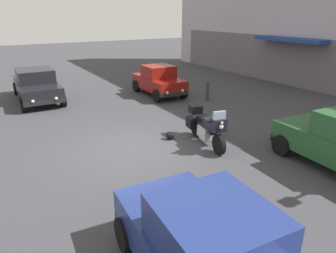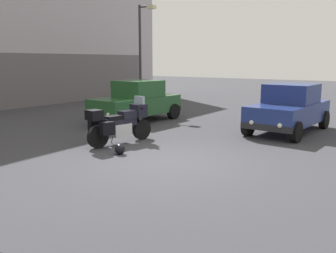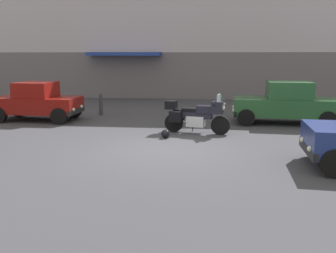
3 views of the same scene
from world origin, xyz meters
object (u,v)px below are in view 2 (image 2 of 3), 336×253
at_px(streetlamp_curbside, 142,48).
at_px(motorcycle, 120,123).
at_px(car_hatchback_near, 289,109).
at_px(car_wagon_end, 137,101).
at_px(helmet, 120,149).

bearing_deg(streetlamp_curbside, motorcycle, -147.25).
height_order(car_hatchback_near, streetlamp_curbside, streetlamp_curbside).
distance_m(car_hatchback_near, car_wagon_end, 5.83).
distance_m(motorcycle, car_hatchback_near, 5.87).
bearing_deg(car_wagon_end, streetlamp_curbside, -142.10).
height_order(motorcycle, car_wagon_end, car_wagon_end).
bearing_deg(car_hatchback_near, helmet, -21.84).
distance_m(motorcycle, streetlamp_curbside, 7.62).
bearing_deg(helmet, streetlamp_curbside, 34.08).
bearing_deg(helmet, car_hatchback_near, -26.04).
bearing_deg(motorcycle, helmet, -127.65).
distance_m(car_wagon_end, streetlamp_curbside, 3.91).
bearing_deg(car_wagon_end, helmet, 38.55).
bearing_deg(car_wagon_end, motorcycle, 36.23).
relative_size(motorcycle, helmet, 8.03).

